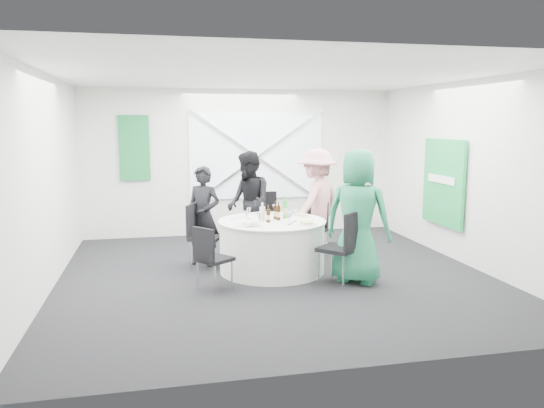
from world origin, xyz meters
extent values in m
plane|color=black|center=(0.00, 0.00, 0.00)|extent=(6.00, 6.00, 0.00)
plane|color=silver|center=(0.00, 0.00, 2.80)|extent=(6.00, 6.00, 0.00)
plane|color=silver|center=(0.00, 3.00, 1.40)|extent=(6.00, 0.00, 6.00)
plane|color=silver|center=(0.00, -3.00, 1.40)|extent=(6.00, 0.00, 6.00)
plane|color=silver|center=(-3.00, 0.00, 1.40)|extent=(0.00, 6.00, 6.00)
plane|color=silver|center=(3.00, 0.00, 1.40)|extent=(0.00, 6.00, 6.00)
cube|color=silver|center=(0.30, 2.96, 1.50)|extent=(2.60, 0.03, 1.60)
cube|color=silver|center=(0.30, 2.92, 1.50)|extent=(2.63, 0.05, 1.84)
cube|color=silver|center=(0.30, 2.92, 1.50)|extent=(2.63, 0.05, 1.84)
cube|color=#156934|center=(-2.00, 2.95, 1.70)|extent=(0.55, 0.04, 1.20)
cube|color=green|center=(2.94, 0.60, 1.20)|extent=(0.05, 1.20, 1.40)
cylinder|color=silver|center=(0.00, 0.20, 0.37)|extent=(1.52, 1.52, 0.74)
cylinder|color=silver|center=(0.00, 0.20, 0.75)|extent=(1.56, 1.56, 0.02)
cube|color=black|center=(0.10, 1.22, 0.50)|extent=(0.51, 0.51, 0.06)
cube|color=black|center=(0.12, 1.44, 0.77)|extent=(0.45, 0.09, 0.50)
cylinder|color=silver|center=(0.31, 1.39, 0.24)|extent=(0.02, 0.02, 0.48)
cylinder|color=silver|center=(-0.07, 1.42, 0.24)|extent=(0.02, 0.02, 0.48)
cylinder|color=silver|center=(0.27, 1.01, 0.24)|extent=(0.02, 0.02, 0.48)
cylinder|color=silver|center=(-0.10, 1.05, 0.24)|extent=(0.02, 0.02, 0.48)
cube|color=black|center=(-0.93, 0.58, 0.47)|extent=(0.57, 0.57, 0.05)
cube|color=black|center=(-1.13, 0.65, 0.73)|extent=(0.20, 0.40, 0.47)
cylinder|color=silver|center=(-1.03, 0.81, 0.23)|extent=(0.02, 0.02, 0.45)
cylinder|color=silver|center=(-1.16, 0.48, 0.23)|extent=(0.02, 0.02, 0.45)
cylinder|color=silver|center=(-0.70, 0.67, 0.23)|extent=(0.02, 0.02, 0.45)
cylinder|color=silver|center=(-0.83, 0.34, 0.23)|extent=(0.02, 0.02, 0.45)
cube|color=black|center=(0.81, 0.92, 0.44)|extent=(0.58, 0.58, 0.05)
cube|color=black|center=(0.95, 1.05, 0.68)|extent=(0.29, 0.32, 0.44)
cylinder|color=silver|center=(1.04, 0.90, 0.21)|extent=(0.02, 0.02, 0.42)
cylinder|color=silver|center=(0.82, 1.15, 0.21)|extent=(0.02, 0.02, 0.42)
cylinder|color=silver|center=(0.80, 0.68, 0.21)|extent=(0.02, 0.02, 0.42)
cylinder|color=silver|center=(0.58, 0.93, 0.21)|extent=(0.02, 0.02, 0.42)
cube|color=black|center=(0.73, -0.61, 0.49)|extent=(0.64, 0.64, 0.05)
cube|color=black|center=(0.87, -0.77, 0.76)|extent=(0.35, 0.32, 0.49)
cylinder|color=silver|center=(0.71, -0.87, 0.23)|extent=(0.02, 0.02, 0.47)
cylinder|color=silver|center=(0.99, -0.62, 0.23)|extent=(0.02, 0.02, 0.47)
cylinder|color=silver|center=(0.47, -0.59, 0.23)|extent=(0.02, 0.02, 0.47)
cylinder|color=silver|center=(0.74, -0.35, 0.23)|extent=(0.02, 0.02, 0.47)
cube|color=black|center=(-0.92, -0.52, 0.42)|extent=(0.55, 0.55, 0.05)
cube|color=black|center=(-1.06, -0.63, 0.65)|extent=(0.26, 0.31, 0.42)
cylinder|color=silver|center=(-1.14, -0.49, 0.20)|extent=(0.02, 0.02, 0.40)
cylinder|color=silver|center=(-0.94, -0.74, 0.20)|extent=(0.02, 0.02, 0.40)
cylinder|color=silver|center=(-0.89, -0.30, 0.20)|extent=(0.02, 0.02, 0.40)
cylinder|color=silver|center=(-0.70, -0.55, 0.20)|extent=(0.02, 0.02, 0.40)
imported|color=black|center=(-0.94, 0.80, 0.76)|extent=(0.66, 0.60, 1.52)
imported|color=black|center=(-0.15, 1.29, 0.86)|extent=(0.57, 0.89, 1.71)
imported|color=#D68A8E|center=(0.93, 1.02, 0.87)|extent=(1.19, 1.14, 1.75)
imported|color=#227D53|center=(1.02, -0.56, 0.91)|extent=(1.06, 1.00, 1.83)
cylinder|color=white|center=(0.02, 0.80, 0.77)|extent=(0.27, 0.27, 0.01)
cylinder|color=white|center=(-0.46, 0.53, 0.77)|extent=(0.25, 0.25, 0.01)
cylinder|color=white|center=(0.51, 0.40, 0.77)|extent=(0.25, 0.25, 0.01)
cylinder|color=#9BB15F|center=(0.51, 0.40, 0.79)|extent=(0.16, 0.16, 0.02)
cylinder|color=white|center=(0.39, -0.23, 0.77)|extent=(0.29, 0.29, 0.01)
cylinder|color=#9BB15F|center=(0.39, -0.23, 0.79)|extent=(0.19, 0.19, 0.02)
cylinder|color=white|center=(-0.47, -0.13, 0.77)|extent=(0.25, 0.25, 0.01)
cube|color=silver|center=(-0.39, -0.19, 0.80)|extent=(0.21, 0.18, 0.05)
cylinder|color=#381F0A|center=(-0.13, 0.23, 0.86)|extent=(0.06, 0.06, 0.20)
cylinder|color=#381F0A|center=(-0.13, 0.23, 0.99)|extent=(0.02, 0.02, 0.06)
cylinder|color=#D6BC71|center=(-0.13, 0.23, 0.84)|extent=(0.06, 0.06, 0.07)
cylinder|color=#381F0A|center=(0.07, 0.29, 0.86)|extent=(0.06, 0.06, 0.20)
cylinder|color=#381F0A|center=(0.07, 0.29, 0.99)|extent=(0.02, 0.02, 0.06)
cylinder|color=#D6BC71|center=(0.07, 0.29, 0.84)|extent=(0.06, 0.06, 0.07)
cylinder|color=#381F0A|center=(0.09, 0.20, 0.86)|extent=(0.06, 0.06, 0.21)
cylinder|color=#381F0A|center=(0.09, 0.20, 1.00)|extent=(0.02, 0.02, 0.06)
cylinder|color=#D6BC71|center=(0.09, 0.20, 0.84)|extent=(0.06, 0.06, 0.07)
cylinder|color=#381F0A|center=(-0.08, 0.06, 0.85)|extent=(0.06, 0.06, 0.18)
cylinder|color=#381F0A|center=(-0.08, 0.06, 0.97)|extent=(0.02, 0.02, 0.06)
cylinder|color=#D6BC71|center=(-0.08, 0.06, 0.83)|extent=(0.06, 0.06, 0.06)
cylinder|color=green|center=(0.23, 0.34, 0.90)|extent=(0.08, 0.08, 0.27)
cylinder|color=green|center=(0.23, 0.34, 1.06)|extent=(0.03, 0.03, 0.06)
cylinder|color=#D6BC71|center=(0.23, 0.34, 0.87)|extent=(0.08, 0.08, 0.10)
cylinder|color=silver|center=(-0.15, 0.18, 0.86)|extent=(0.08, 0.08, 0.21)
cylinder|color=silver|center=(-0.15, 0.18, 1.00)|extent=(0.03, 0.03, 0.06)
cylinder|color=#D6BC71|center=(-0.15, 0.18, 0.84)|extent=(0.08, 0.08, 0.07)
cylinder|color=white|center=(0.16, -0.16, 0.76)|extent=(0.06, 0.06, 0.00)
cylinder|color=white|center=(0.16, -0.16, 0.81)|extent=(0.01, 0.01, 0.10)
cone|color=white|center=(0.16, -0.16, 0.89)|extent=(0.07, 0.07, 0.08)
cylinder|color=white|center=(0.22, -0.06, 0.76)|extent=(0.06, 0.06, 0.00)
cylinder|color=white|center=(0.22, -0.06, 0.81)|extent=(0.01, 0.01, 0.10)
cone|color=white|center=(0.22, -0.06, 0.89)|extent=(0.07, 0.07, 0.08)
cylinder|color=white|center=(-0.25, -0.14, 0.76)|extent=(0.06, 0.06, 0.00)
cylinder|color=white|center=(-0.25, -0.14, 0.81)|extent=(0.01, 0.01, 0.10)
cone|color=white|center=(-0.25, -0.14, 0.89)|extent=(0.07, 0.07, 0.08)
cylinder|color=white|center=(-0.39, 0.10, 0.76)|extent=(0.06, 0.06, 0.00)
cylinder|color=white|center=(-0.39, 0.10, 0.81)|extent=(0.01, 0.01, 0.10)
cone|color=white|center=(-0.39, 0.10, 0.89)|extent=(0.07, 0.07, 0.08)
cylinder|color=white|center=(0.30, 0.04, 0.76)|extent=(0.06, 0.06, 0.00)
cylinder|color=white|center=(0.30, 0.04, 0.81)|extent=(0.01, 0.01, 0.10)
cone|color=white|center=(0.30, 0.04, 0.89)|extent=(0.07, 0.07, 0.08)
cylinder|color=white|center=(0.13, 0.59, 0.76)|extent=(0.06, 0.06, 0.00)
cylinder|color=white|center=(0.13, 0.59, 0.81)|extent=(0.01, 0.01, 0.10)
cone|color=white|center=(0.13, 0.59, 0.89)|extent=(0.07, 0.07, 0.08)
cylinder|color=white|center=(-0.31, 0.38, 0.76)|extent=(0.06, 0.06, 0.00)
cylinder|color=white|center=(-0.31, 0.38, 0.81)|extent=(0.01, 0.01, 0.10)
cone|color=white|center=(-0.31, 0.38, 0.89)|extent=(0.07, 0.07, 0.08)
cube|color=silver|center=(-0.52, -0.04, 0.76)|extent=(0.11, 0.12, 0.01)
cube|color=silver|center=(-0.27, -0.31, 0.76)|extent=(0.12, 0.12, 0.01)
cube|color=silver|center=(0.56, 0.33, 0.76)|extent=(0.09, 0.14, 0.01)
cube|color=silver|center=(0.43, 0.58, 0.76)|extent=(0.08, 0.14, 0.01)
cube|color=silver|center=(0.32, -0.28, 0.76)|extent=(0.11, 0.13, 0.01)
cube|color=silver|center=(0.55, 0.03, 0.76)|extent=(0.10, 0.13, 0.01)
cube|color=silver|center=(0.21, 0.74, 0.76)|extent=(0.15, 0.03, 0.01)
cube|color=silver|center=(-0.16, 0.75, 0.76)|extent=(0.15, 0.02, 0.01)
cube|color=silver|center=(-0.38, 0.63, 0.76)|extent=(0.09, 0.14, 0.01)
cube|color=silver|center=(-0.55, 0.37, 0.76)|extent=(0.10, 0.13, 0.01)
camera|label=1|loc=(-1.61, -7.17, 2.15)|focal=35.00mm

